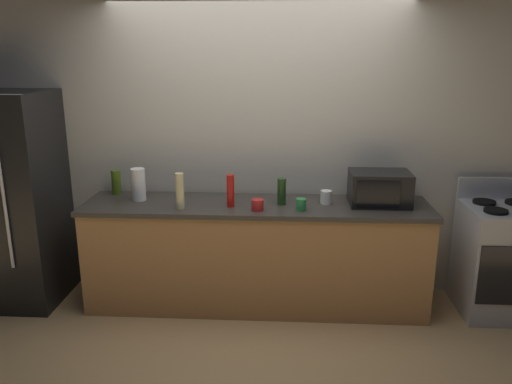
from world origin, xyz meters
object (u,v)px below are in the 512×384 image
object	(u,v)px
microwave	(379,188)
bottle_hot_sauce	(231,191)
bottle_olive_oil	(116,182)
refrigerator	(13,200)
bottle_hand_soap	(180,191)
paper_towel_roll	(138,184)
mug_white	(326,197)
stove_range	(499,259)
mug_green	(301,204)
bottle_wine	(282,191)
mug_red	(258,205)

from	to	relation	value
microwave	bottle_hot_sauce	world-z (taller)	microwave
microwave	bottle_olive_oil	world-z (taller)	microwave
refrigerator	bottle_hand_soap	bearing A→B (deg)	-6.50
microwave	bottle_olive_oil	xyz separation A→B (m)	(-2.23, 0.18, -0.03)
microwave	bottle_hot_sauce	distance (m)	1.21
paper_towel_roll	bottle_olive_oil	xyz separation A→B (m)	(-0.25, 0.18, -0.03)
refrigerator	mug_white	xyz separation A→B (m)	(2.62, 0.04, 0.05)
stove_range	mug_green	world-z (taller)	stove_range
paper_towel_roll	bottle_wine	xyz separation A→B (m)	(1.19, -0.05, -0.03)
bottle_hot_sauce	mug_white	world-z (taller)	bottle_hot_sauce
paper_towel_roll	mug_red	xyz separation A→B (m)	(1.01, -0.22, -0.09)
bottle_hot_sauce	mug_green	xyz separation A→B (m)	(0.56, -0.07, -0.08)
stove_range	mug_white	bearing A→B (deg)	178.44
bottle_olive_oil	bottle_wine	bearing A→B (deg)	-8.99
refrigerator	paper_towel_roll	world-z (taller)	refrigerator
bottle_wine	mug_red	distance (m)	0.26
bottle_hot_sauce	bottle_wine	bearing A→B (deg)	11.91
bottle_wine	mug_white	distance (m)	0.37
bottle_hand_soap	mug_green	world-z (taller)	bottle_hand_soap
microwave	bottle_wine	world-z (taller)	microwave
paper_towel_roll	bottle_hot_sauce	size ratio (longest dim) A/B	1.03
stove_range	mug_red	bearing A→B (deg)	-174.97
bottle_wine	paper_towel_roll	bearing A→B (deg)	177.52
mug_green	refrigerator	bearing A→B (deg)	176.39
paper_towel_roll	mug_white	bearing A→B (deg)	-0.41
mug_white	mug_green	world-z (taller)	mug_white
microwave	mug_white	bearing A→B (deg)	-178.79
refrigerator	stove_range	size ratio (longest dim) A/B	1.67
bottle_hot_sauce	bottle_hand_soap	bearing A→B (deg)	-168.58
bottle_olive_oil	mug_white	distance (m)	1.81
paper_towel_roll	bottle_wine	size ratio (longest dim) A/B	1.25
bottle_hand_soap	mug_green	xyz separation A→B (m)	(0.95, 0.01, -0.10)
stove_range	mug_red	xyz separation A→B (m)	(-1.98, -0.17, 0.48)
mug_red	bottle_olive_oil	bearing A→B (deg)	162.29
bottle_hand_soap	bottle_olive_oil	distance (m)	0.75
paper_towel_roll	bottle_hot_sauce	world-z (taller)	paper_towel_roll
bottle_hot_sauce	microwave	bearing A→B (deg)	6.44
bottle_olive_oil	mug_red	size ratio (longest dim) A/B	2.20
microwave	paper_towel_roll	world-z (taller)	same
stove_range	bottle_hand_soap	size ratio (longest dim) A/B	3.75
stove_range	mug_green	distance (m)	1.71
refrigerator	bottle_wine	size ratio (longest dim) A/B	8.33
bottle_hand_soap	mug_red	distance (m)	0.62
bottle_hand_soap	bottle_olive_oil	bearing A→B (deg)	148.53
bottle_hand_soap	mug_green	distance (m)	0.96
paper_towel_roll	bottle_hot_sauce	distance (m)	0.80
bottle_hot_sauce	mug_red	distance (m)	0.25
mug_green	mug_red	size ratio (longest dim) A/B	0.98
bottle_hot_sauce	bottle_olive_oil	world-z (taller)	bottle_hot_sauce
refrigerator	bottle_olive_oil	bearing A→B (deg)	15.50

